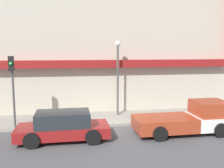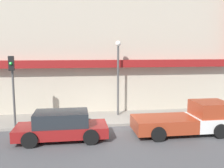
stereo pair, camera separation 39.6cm
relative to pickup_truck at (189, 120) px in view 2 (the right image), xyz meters
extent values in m
plane|color=#4C4C4F|center=(-4.13, 1.74, -0.76)|extent=(80.00, 80.00, 0.00)
cube|color=gray|center=(-4.13, 3.31, -0.68)|extent=(36.00, 3.15, 0.15)
cube|color=#BCB29E|center=(-4.13, 6.39, 3.46)|extent=(19.80, 3.00, 8.43)
cube|color=maroon|center=(-4.13, 4.59, 2.78)|extent=(18.22, 0.60, 0.50)
cube|color=white|center=(1.19, 0.00, -0.17)|extent=(2.11, 1.93, 0.69)
cube|color=#9E381E|center=(1.19, 0.00, 0.56)|extent=(1.79, 1.77, 0.77)
cube|color=#9E381E|center=(-1.44, 0.00, -0.17)|extent=(3.16, 1.93, 0.69)
cylinder|color=black|center=(1.25, 0.96, -0.38)|extent=(0.75, 0.22, 0.75)
cylinder|color=black|center=(1.25, -0.96, -0.38)|extent=(0.75, 0.22, 0.75)
cylinder|color=black|center=(-2.02, 0.96, -0.38)|extent=(0.75, 0.22, 0.75)
cylinder|color=black|center=(-2.02, -0.96, -0.38)|extent=(0.75, 0.22, 0.75)
cube|color=maroon|center=(-6.70, 0.00, -0.27)|extent=(4.51, 1.77, 0.52)
cube|color=#23282D|center=(-6.70, 0.00, 0.34)|extent=(2.61, 1.60, 0.69)
cylinder|color=black|center=(-5.31, 0.89, -0.38)|extent=(0.75, 0.22, 0.75)
cylinder|color=black|center=(-5.31, -0.89, -0.38)|extent=(0.75, 0.22, 0.75)
cylinder|color=black|center=(-8.10, 0.89, -0.38)|extent=(0.75, 0.22, 0.75)
cylinder|color=black|center=(-8.10, -0.89, -0.38)|extent=(0.75, 0.22, 0.75)
cylinder|color=yellow|center=(-5.59, 2.48, -0.33)|extent=(0.19, 0.19, 0.55)
sphere|color=yellow|center=(-5.59, 2.48, 0.02)|extent=(0.18, 0.18, 0.18)
cylinder|color=#4C4C4C|center=(-3.21, 3.81, 1.66)|extent=(0.14, 0.14, 4.53)
sphere|color=silver|center=(-3.21, 3.81, 4.11)|extent=(0.36, 0.36, 0.36)
cylinder|color=#4C4C4C|center=(-9.41, 2.10, 1.38)|extent=(0.12, 0.12, 3.98)
cube|color=black|center=(-9.41, 1.94, 2.97)|extent=(0.28, 0.20, 0.80)
sphere|color=green|center=(-9.41, 1.82, 2.97)|extent=(0.16, 0.16, 0.16)
camera|label=1|loc=(-6.33, -12.17, 3.68)|focal=40.00mm
camera|label=2|loc=(-5.94, -12.23, 3.68)|focal=40.00mm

